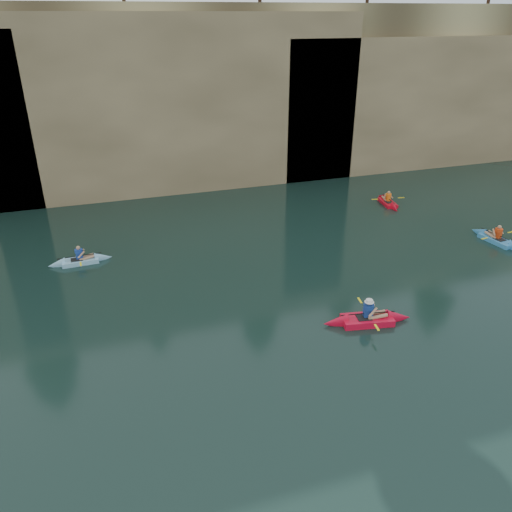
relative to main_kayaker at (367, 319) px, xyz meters
name	(u,v)px	position (x,y,z in m)	size (l,w,h in m)	color
ground	(266,426)	(-5.52, -3.88, -0.17)	(160.00, 160.00, 0.00)	black
cliff	(136,85)	(-5.52, 26.12, 5.83)	(70.00, 16.00, 12.00)	tan
cliff_slab_center	(180,103)	(-3.52, 18.72, 5.53)	(24.00, 2.40, 11.40)	#9F8960
cliff_slab_east	(442,100)	(16.48, 18.72, 4.75)	(26.00, 2.40, 9.84)	#9F8960
sea_cave_center	(93,176)	(-9.52, 18.07, 1.43)	(3.50, 1.00, 3.20)	black
sea_cave_east	(298,149)	(4.48, 18.07, 2.08)	(5.00, 1.00, 4.50)	black
main_kayaker	(367,319)	(0.00, 0.00, 0.00)	(3.59, 2.35, 1.30)	red
kayaker_red_far	(388,202)	(8.01, 11.55, -0.04)	(2.16, 3.03, 1.09)	red
kayaker_ltblue_mid	(80,261)	(-10.58, 8.94, -0.03)	(3.01, 2.25, 1.13)	#8BC7E8
kayaker_blue_east	(497,240)	(10.35, 4.65, -0.03)	(2.35, 3.42, 1.19)	#3B8BC9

